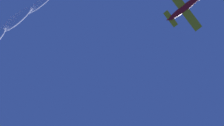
# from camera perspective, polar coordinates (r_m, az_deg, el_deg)

# --- Properties ---
(airplane_lead) EXTENTS (7.84, 7.08, 2.52)m
(airplane_lead) POSITION_cam_1_polar(r_m,az_deg,el_deg) (81.74, 8.11, 6.13)
(airplane_lead) COLOR red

